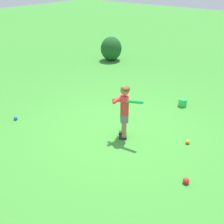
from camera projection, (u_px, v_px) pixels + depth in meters
ground_plane at (117, 130)px, 5.65m from camera, size 40.00×40.00×0.00m
child_batter at (124, 107)px, 5.14m from camera, size 0.35×0.63×1.08m
play_ball_center_lawn at (188, 142)px, 5.20m from camera, size 0.08×0.08×0.08m
play_ball_behind_batter at (186, 181)px, 4.23m from camera, size 0.10×0.10×0.10m
play_ball_far_left at (16, 118)px, 6.03m from camera, size 0.08×0.08×0.08m
toy_bucket at (183, 102)px, 6.63m from camera, size 0.22×0.22×0.19m
shrub_left_background at (111, 49)px, 9.82m from camera, size 0.78×0.74×0.85m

